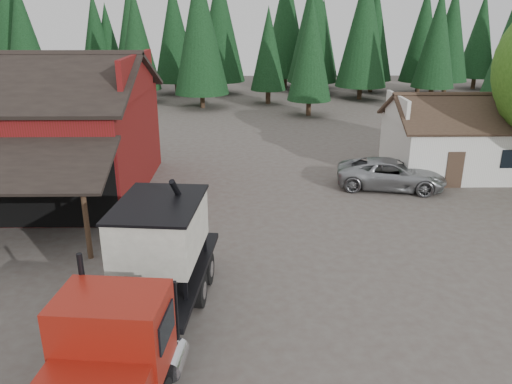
{
  "coord_description": "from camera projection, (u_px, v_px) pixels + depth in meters",
  "views": [
    {
      "loc": [
        0.51,
        -15.21,
        8.95
      ],
      "look_at": [
        0.81,
        4.5,
        1.8
      ],
      "focal_mm": 35.0,
      "sensor_mm": 36.0,
      "label": 1
    }
  ],
  "objects": [
    {
      "name": "conifer_backdrop",
      "position": [
        244.0,
        95.0,
        56.82
      ],
      "size": [
        76.0,
        16.0,
        16.0
      ],
      "primitive_type": null,
      "color": "black",
      "rests_on": "ground"
    },
    {
      "name": "near_pine_b",
      "position": [
        311.0,
        49.0,
        43.62
      ],
      "size": [
        3.96,
        3.96,
        10.4
      ],
      "color": "#382619",
      "rests_on": "ground"
    },
    {
      "name": "near_pine_d",
      "position": [
        200.0,
        29.0,
        46.72
      ],
      "size": [
        5.28,
        5.28,
        13.4
      ],
      "color": "#382619",
      "rests_on": "ground"
    },
    {
      "name": "silver_car",
      "position": [
        391.0,
        174.0,
        26.59
      ],
      "size": [
        6.08,
        3.69,
        1.58
      ],
      "primitive_type": "imported",
      "rotation": [
        0.0,
        0.0,
        1.37
      ],
      "color": "#95989C",
      "rests_on": "ground"
    },
    {
      "name": "equip_box",
      "position": [
        124.0,
        278.0,
        17.18
      ],
      "size": [
        0.9,
        1.21,
        0.6
      ],
      "primitive_type": "cube",
      "rotation": [
        0.0,
        0.0,
        -0.19
      ],
      "color": "maroon",
      "rests_on": "ground"
    },
    {
      "name": "red_barn",
      "position": [
        24.0,
        141.0,
        25.57
      ],
      "size": [
        12.8,
        13.63,
        7.18
      ],
      "color": "maroon",
      "rests_on": "ground"
    },
    {
      "name": "ground",
      "position": [
        235.0,
        285.0,
        17.34
      ],
      "size": [
        120.0,
        120.0,
        0.0
      ],
      "primitive_type": "plane",
      "color": "#4D423D",
      "rests_on": "ground"
    },
    {
      "name": "farmhouse",
      "position": [
        462.0,
        144.0,
        29.18
      ],
      "size": [
        8.6,
        6.42,
        4.65
      ],
      "color": "silver",
      "rests_on": "ground"
    },
    {
      "name": "feed_truck",
      "position": [
        147.0,
        279.0,
        13.85
      ],
      "size": [
        3.34,
        9.5,
        4.2
      ],
      "rotation": [
        0.0,
        0.0,
        -0.1
      ],
      "color": "black",
      "rests_on": "ground"
    }
  ]
}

